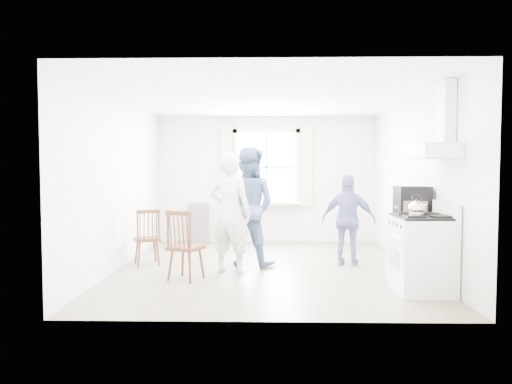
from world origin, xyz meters
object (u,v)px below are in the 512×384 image
(windsor_chair_a, at_px, (148,231))
(person_left, at_px, (230,213))
(person_mid, at_px, (248,207))
(person_right, at_px, (348,220))
(gas_stove, at_px, (422,253))
(low_cabinet, at_px, (409,246))
(stereo_stack, at_px, (412,200))
(windsor_chair_b, at_px, (181,238))

(windsor_chair_a, relative_size, person_left, 0.51)
(person_mid, bearing_deg, person_right, -158.71)
(gas_stove, xyz_separation_m, person_left, (-2.44, 0.98, 0.40))
(low_cabinet, height_order, stereo_stack, stereo_stack)
(gas_stove, relative_size, windsor_chair_b, 1.15)
(gas_stove, bearing_deg, stereo_stack, 82.89)
(windsor_chair_b, height_order, person_left, person_left)
(windsor_chair_a, bearing_deg, person_left, -19.11)
(stereo_stack, bearing_deg, low_cabinet, 101.22)
(stereo_stack, height_order, windsor_chair_a, stereo_stack)
(gas_stove, xyz_separation_m, stereo_stack, (0.08, 0.65, 0.61))
(low_cabinet, bearing_deg, windsor_chair_a, 169.13)
(gas_stove, bearing_deg, windsor_chair_a, 159.13)
(windsor_chair_b, bearing_deg, person_left, 39.64)
(person_mid, bearing_deg, low_cabinet, -179.37)
(stereo_stack, distance_m, windsor_chair_b, 3.19)
(low_cabinet, bearing_deg, person_mid, 160.21)
(low_cabinet, xyz_separation_m, person_left, (-2.51, 0.28, 0.43))
(windsor_chair_a, bearing_deg, gas_stove, -20.87)
(windsor_chair_b, relative_size, person_left, 0.55)
(windsor_chair_a, bearing_deg, person_mid, 2.91)
(person_left, distance_m, person_right, 1.91)
(windsor_chair_b, distance_m, person_mid, 1.40)
(windsor_chair_b, distance_m, person_left, 0.85)
(windsor_chair_a, relative_size, person_right, 0.62)
(stereo_stack, xyz_separation_m, windsor_chair_b, (-3.14, -0.18, -0.50))
(windsor_chair_b, relative_size, person_right, 0.68)
(person_mid, bearing_deg, windsor_chair_a, 23.34)
(gas_stove, bearing_deg, person_right, 111.99)
(windsor_chair_b, distance_m, person_right, 2.67)
(windsor_chair_b, bearing_deg, gas_stove, -8.61)
(person_right, bearing_deg, stereo_stack, 146.04)
(gas_stove, height_order, person_left, person_left)
(low_cabinet, height_order, windsor_chair_a, low_cabinet)
(person_right, bearing_deg, low_cabinet, 147.36)
(windsor_chair_a, distance_m, person_mid, 1.62)
(person_right, bearing_deg, gas_stove, 129.92)
(windsor_chair_b, bearing_deg, person_right, 23.85)
(gas_stove, distance_m, person_right, 1.68)
(stereo_stack, relative_size, windsor_chair_a, 0.48)
(gas_stove, relative_size, person_mid, 0.60)
(gas_stove, bearing_deg, windsor_chair_b, 171.39)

